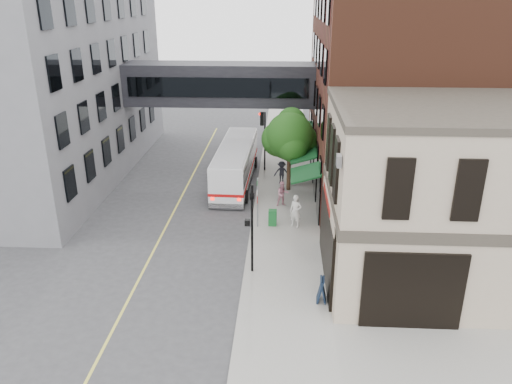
# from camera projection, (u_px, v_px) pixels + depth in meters

# --- Properties ---
(ground) EXTENTS (120.00, 120.00, 0.00)m
(ground) POSITION_uv_depth(u_px,v_px,m) (241.00, 296.00, 22.59)
(ground) COLOR #38383A
(ground) RESTS_ON ground
(sidewalk_main) EXTENTS (4.00, 60.00, 0.15)m
(sidewalk_main) POSITION_uv_depth(u_px,v_px,m) (285.00, 185.00, 35.43)
(sidewalk_main) COLOR gray
(sidewalk_main) RESTS_ON ground
(corner_building) EXTENTS (10.19, 8.12, 8.45)m
(corner_building) POSITION_uv_depth(u_px,v_px,m) (442.00, 198.00, 22.41)
(corner_building) COLOR tan
(corner_building) RESTS_ON ground
(brick_building) EXTENTS (13.76, 18.00, 14.00)m
(brick_building) POSITION_uv_depth(u_px,v_px,m) (407.00, 86.00, 33.38)
(brick_building) COLOR #502819
(brick_building) RESTS_ON ground
(opposite_building) EXTENTS (14.00, 24.00, 14.00)m
(opposite_building) POSITION_uv_depth(u_px,v_px,m) (22.00, 80.00, 35.72)
(opposite_building) COLOR slate
(opposite_building) RESTS_ON ground
(skyway_bridge) EXTENTS (14.00, 3.18, 3.00)m
(skyway_bridge) POSITION_uv_depth(u_px,v_px,m) (220.00, 84.00, 37.02)
(skyway_bridge) COLOR black
(skyway_bridge) RESTS_ON ground
(traffic_signal_near) EXTENTS (0.44, 0.22, 4.60)m
(traffic_signal_near) POSITION_uv_depth(u_px,v_px,m) (251.00, 218.00, 23.31)
(traffic_signal_near) COLOR black
(traffic_signal_near) RESTS_ON sidewalk_main
(traffic_signal_far) EXTENTS (0.53, 0.28, 4.50)m
(traffic_signal_far) POSITION_uv_depth(u_px,v_px,m) (263.00, 129.00, 37.10)
(traffic_signal_far) COLOR black
(traffic_signal_far) RESTS_ON sidewalk_main
(street_sign_pole) EXTENTS (0.08, 0.75, 3.00)m
(street_sign_pole) POSITION_uv_depth(u_px,v_px,m) (258.00, 198.00, 28.34)
(street_sign_pole) COLOR gray
(street_sign_pole) RESTS_ON sidewalk_main
(street_tree) EXTENTS (3.80, 3.20, 5.60)m
(street_tree) POSITION_uv_depth(u_px,v_px,m) (290.00, 136.00, 33.28)
(street_tree) COLOR #382619
(street_tree) RESTS_ON sidewalk_main
(lane_marking) EXTENTS (0.12, 40.00, 0.01)m
(lane_marking) POSITION_uv_depth(u_px,v_px,m) (177.00, 206.00, 32.12)
(lane_marking) COLOR #D8CC4C
(lane_marking) RESTS_ON ground
(bus) EXTENTS (2.71, 10.30, 2.75)m
(bus) POSITION_uv_depth(u_px,v_px,m) (236.00, 162.00, 35.59)
(bus) COLOR white
(bus) RESTS_ON ground
(pedestrian_a) EXTENTS (0.83, 0.70, 1.93)m
(pedestrian_a) POSITION_uv_depth(u_px,v_px,m) (296.00, 211.00, 28.66)
(pedestrian_a) COLOR silver
(pedestrian_a) RESTS_ON sidewalk_main
(pedestrian_b) EXTENTS (0.91, 0.79, 1.61)m
(pedestrian_b) POSITION_uv_depth(u_px,v_px,m) (283.00, 194.00, 31.56)
(pedestrian_b) COLOR #D0869A
(pedestrian_b) RESTS_ON sidewalk_main
(pedestrian_c) EXTENTS (1.10, 0.69, 1.64)m
(pedestrian_c) POSITION_uv_depth(u_px,v_px,m) (282.00, 172.00, 35.28)
(pedestrian_c) COLOR black
(pedestrian_c) RESTS_ON sidewalk_main
(newspaper_box) EXTENTS (0.48, 0.43, 0.94)m
(newspaper_box) POSITION_uv_depth(u_px,v_px,m) (273.00, 218.00, 29.01)
(newspaper_box) COLOR #155D26
(newspaper_box) RESTS_ON sidewalk_main
(sandwich_board) EXTENTS (0.45, 0.66, 1.13)m
(sandwich_board) POSITION_uv_depth(u_px,v_px,m) (322.00, 290.00, 21.78)
(sandwich_board) COLOR black
(sandwich_board) RESTS_ON sidewalk_main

